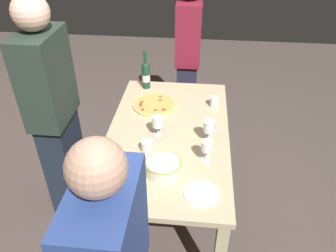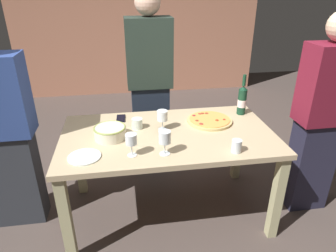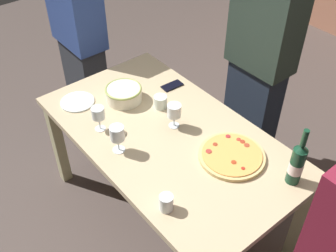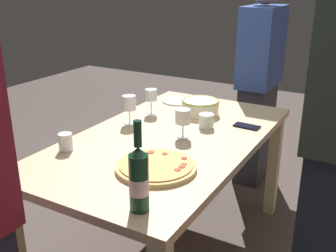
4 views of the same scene
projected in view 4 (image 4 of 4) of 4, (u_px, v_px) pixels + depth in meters
The scene contains 13 objects.
ground_plane at pixel (168, 252), 2.42m from camera, with size 8.00×8.00×0.00m, color #4F423D.
dining_table at pixel (168, 152), 2.20m from camera, with size 1.60×0.90×0.75m.
pizza at pixel (156, 167), 1.79m from camera, with size 0.37×0.37×0.03m.
serving_bowl at pixel (200, 106), 2.50m from camera, with size 0.23×0.23×0.09m.
wine_bottle at pixel (139, 178), 1.44m from camera, with size 0.07×0.07×0.35m.
wine_glass_near_pizza at pixel (151, 96), 2.49m from camera, with size 0.08×0.08×0.16m.
wine_glass_by_bottle at pixel (183, 118), 2.12m from camera, with size 0.08×0.08×0.16m.
wine_glass_far_left at pixel (129, 104), 2.32m from camera, with size 0.08×0.08×0.17m.
cup_amber at pixel (66, 142), 1.98m from camera, with size 0.07×0.07×0.09m, color white.
cup_ceramic at pixel (206, 121), 2.28m from camera, with size 0.08×0.08×0.08m, color white.
side_plate at pixel (178, 101), 2.77m from camera, with size 0.22×0.22×0.01m, color white.
cell_phone at pixel (247, 126), 2.30m from camera, with size 0.07×0.14×0.01m, color black.
person_guest_left at pixel (259, 83), 3.08m from camera, with size 0.45×0.24×1.58m.
Camera 4 is at (1.75, 1.00, 1.55)m, focal length 43.14 mm.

